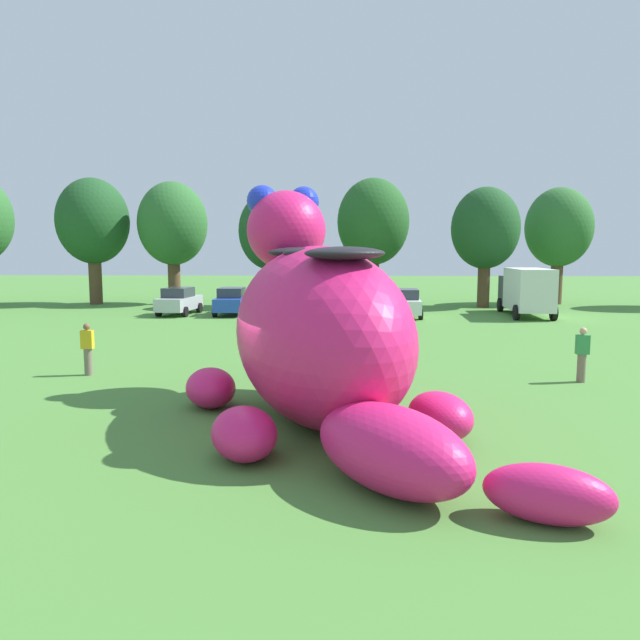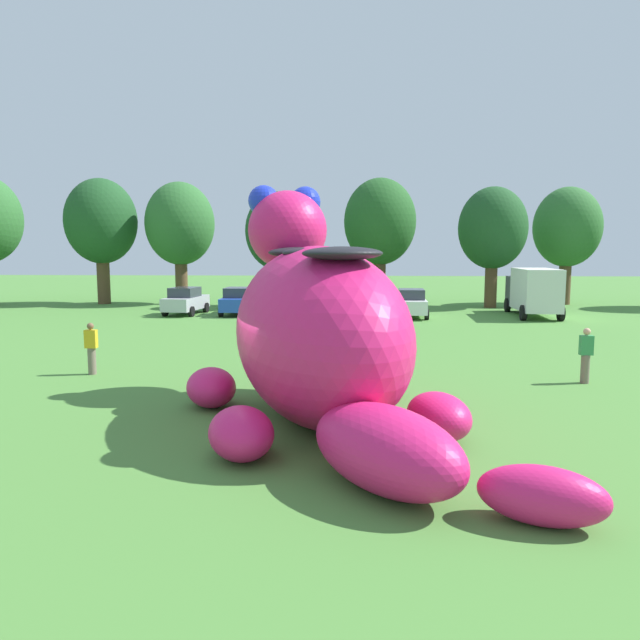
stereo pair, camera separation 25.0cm
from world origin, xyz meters
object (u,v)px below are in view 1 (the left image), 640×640
(giant_inflatable_creature, at_px, (319,332))
(car_green, at_px, (291,301))
(car_white, at_px, (405,303))
(car_blue, at_px, (232,301))
(car_silver, at_px, (179,301))
(spectator_mid_field, at_px, (88,349))
(spectator_near_inflatable, at_px, (582,355))
(car_orange, at_px, (348,301))
(box_truck, at_px, (526,290))

(giant_inflatable_creature, relative_size, car_green, 2.49)
(car_white, bearing_deg, car_blue, 175.05)
(car_silver, bearing_deg, spectator_mid_field, -83.79)
(car_white, bearing_deg, giant_inflatable_creature, -101.24)
(spectator_mid_field, bearing_deg, car_green, 74.20)
(giant_inflatable_creature, bearing_deg, car_green, 96.50)
(car_white, relative_size, spectator_mid_field, 2.44)
(giant_inflatable_creature, bearing_deg, spectator_near_inflatable, 29.39)
(car_blue, xyz_separation_m, car_orange, (7.33, 0.09, 0.00))
(car_blue, xyz_separation_m, spectator_mid_field, (-1.39, -18.10, -0.01))
(car_green, height_order, box_truck, box_truck)
(car_green, relative_size, box_truck, 0.64)
(car_orange, relative_size, car_white, 1.00)
(car_silver, bearing_deg, spectator_near_inflatable, -46.35)
(car_green, bearing_deg, car_white, -7.73)
(giant_inflatable_creature, relative_size, box_truck, 1.60)
(car_orange, xyz_separation_m, spectator_near_inflatable, (6.99, -18.64, -0.01))
(car_blue, height_order, car_green, same)
(car_silver, relative_size, spectator_near_inflatable, 2.49)
(box_truck, bearing_deg, car_silver, -179.86)
(car_green, bearing_deg, spectator_mid_field, -105.80)
(car_silver, distance_m, car_green, 7.09)
(car_silver, relative_size, car_orange, 1.02)
(car_orange, bearing_deg, spectator_near_inflatable, -69.44)
(car_blue, relative_size, box_truck, 0.63)
(giant_inflatable_creature, height_order, car_silver, giant_inflatable_creature)
(car_green, relative_size, spectator_mid_field, 2.44)
(giant_inflatable_creature, distance_m, spectator_near_inflatable, 9.23)
(spectator_near_inflatable, bearing_deg, car_green, 119.68)
(car_blue, height_order, spectator_near_inflatable, car_blue)
(car_white, height_order, box_truck, box_truck)
(car_orange, relative_size, box_truck, 0.64)
(car_orange, bearing_deg, spectator_mid_field, -115.62)
(spectator_near_inflatable, bearing_deg, giant_inflatable_creature, -150.61)
(box_truck, height_order, spectator_near_inflatable, box_truck)
(car_silver, relative_size, box_truck, 0.65)
(car_blue, distance_m, spectator_mid_field, 18.15)
(spectator_near_inflatable, distance_m, spectator_mid_field, 15.72)
(car_green, distance_m, box_truck, 14.57)
(car_green, xyz_separation_m, box_truck, (14.55, 0.00, 0.74))
(car_silver, bearing_deg, giant_inflatable_creature, -67.10)
(car_blue, relative_size, car_white, 0.99)
(car_blue, height_order, spectator_mid_field, car_blue)
(spectator_mid_field, bearing_deg, spectator_near_inflatable, -1.69)
(car_green, height_order, car_orange, same)
(giant_inflatable_creature, xyz_separation_m, car_silver, (-9.72, 23.01, -1.30))
(car_green, height_order, spectator_near_inflatable, car_green)
(car_blue, height_order, car_orange, same)
(car_white, relative_size, box_truck, 0.64)
(giant_inflatable_creature, relative_size, spectator_near_inflatable, 6.09)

